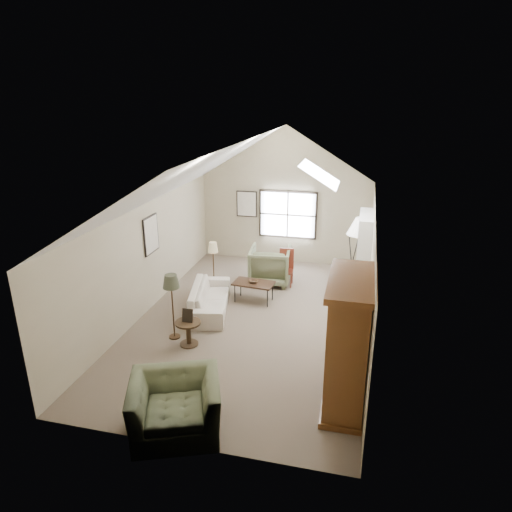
% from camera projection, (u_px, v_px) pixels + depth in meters
% --- Properties ---
extents(room_shell, '(5.01, 8.01, 4.00)m').
position_uv_depth(room_shell, '(251.00, 178.00, 9.19)').
color(room_shell, '#726351').
rests_on(room_shell, ground).
extents(window, '(1.72, 0.08, 1.42)m').
position_uv_depth(window, '(288.00, 215.00, 13.39)').
color(window, black).
rests_on(window, room_shell).
extents(skylight, '(0.80, 1.20, 0.52)m').
position_uv_depth(skylight, '(321.00, 173.00, 9.72)').
color(skylight, white).
rests_on(skylight, room_shell).
extents(wall_art, '(1.97, 3.71, 0.88)m').
position_uv_depth(wall_art, '(200.00, 219.00, 11.89)').
color(wall_art, black).
rests_on(wall_art, room_shell).
extents(armoire, '(0.60, 1.50, 2.20)m').
position_uv_depth(armoire, '(348.00, 343.00, 7.23)').
color(armoire, brown).
rests_on(armoire, ground).
extents(tv_alcove, '(0.32, 1.30, 2.10)m').
position_uv_depth(tv_alcove, '(363.00, 257.00, 10.84)').
color(tv_alcove, white).
rests_on(tv_alcove, ground).
extents(media_console, '(0.34, 1.18, 0.60)m').
position_uv_depth(media_console, '(360.00, 290.00, 11.13)').
color(media_console, '#382316').
rests_on(media_console, ground).
extents(tv_panel, '(0.05, 0.90, 0.55)m').
position_uv_depth(tv_panel, '(362.00, 266.00, 10.92)').
color(tv_panel, black).
rests_on(tv_panel, media_console).
extents(sofa, '(1.24, 2.20, 0.60)m').
position_uv_depth(sofa, '(210.00, 298.00, 10.68)').
color(sofa, beige).
rests_on(sofa, ground).
extents(armchair_near, '(1.65, 1.55, 0.86)m').
position_uv_depth(armchair_near, '(176.00, 406.00, 6.81)').
color(armchair_near, '#566043').
rests_on(armchair_near, ground).
extents(armchair_far, '(1.14, 1.17, 0.98)m').
position_uv_depth(armchair_far, '(270.00, 265.00, 12.17)').
color(armchair_far, '#5C6345').
rests_on(armchair_far, ground).
extents(coffee_table, '(1.02, 0.63, 0.50)m').
position_uv_depth(coffee_table, '(254.00, 292.00, 11.13)').
color(coffee_table, '#332215').
rests_on(coffee_table, ground).
extents(bowl, '(0.26, 0.26, 0.06)m').
position_uv_depth(bowl, '(254.00, 281.00, 11.04)').
color(bowl, '#3D2919').
rests_on(bowl, coffee_table).
extents(side_table, '(0.62, 0.62, 0.52)m').
position_uv_depth(side_table, '(189.00, 333.00, 9.21)').
color(side_table, '#382A17').
rests_on(side_table, ground).
extents(side_chair, '(0.40, 0.40, 0.98)m').
position_uv_depth(side_chair, '(286.00, 268.00, 11.97)').
color(side_chair, maroon).
rests_on(side_chair, ground).
extents(tripod_lamp, '(0.78, 0.78, 2.09)m').
position_uv_depth(tripod_lamp, '(357.00, 258.00, 11.11)').
color(tripod_lamp, white).
rests_on(tripod_lamp, ground).
extents(dark_lamp, '(0.41, 0.41, 1.44)m').
position_uv_depth(dark_lamp, '(173.00, 306.00, 9.32)').
color(dark_lamp, '#2C2F21').
rests_on(dark_lamp, ground).
extents(tan_lamp, '(0.31, 0.31, 1.30)m').
position_uv_depth(tan_lamp, '(214.00, 265.00, 11.72)').
color(tan_lamp, tan).
rests_on(tan_lamp, ground).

